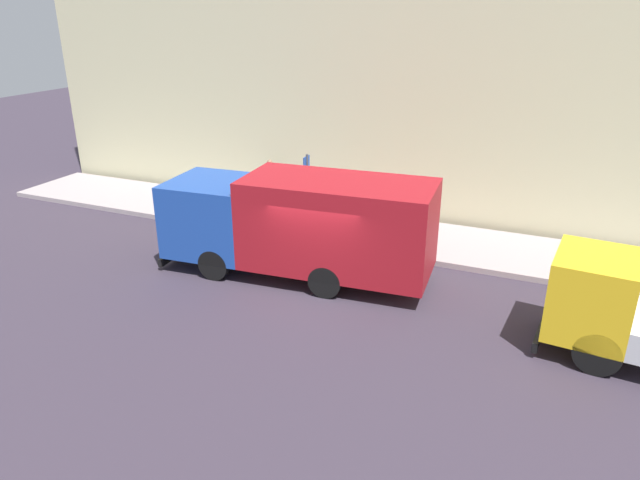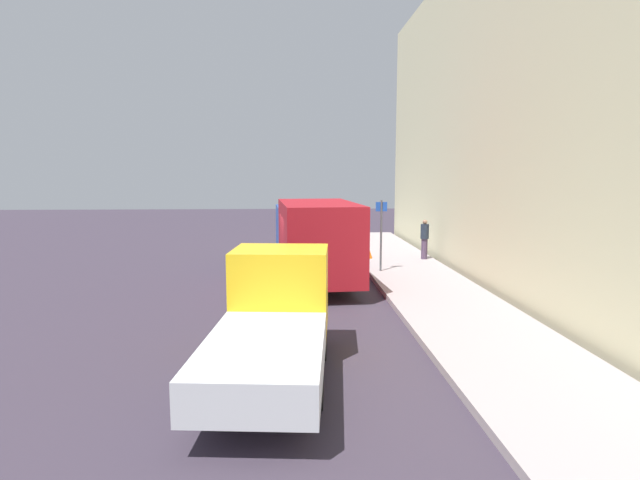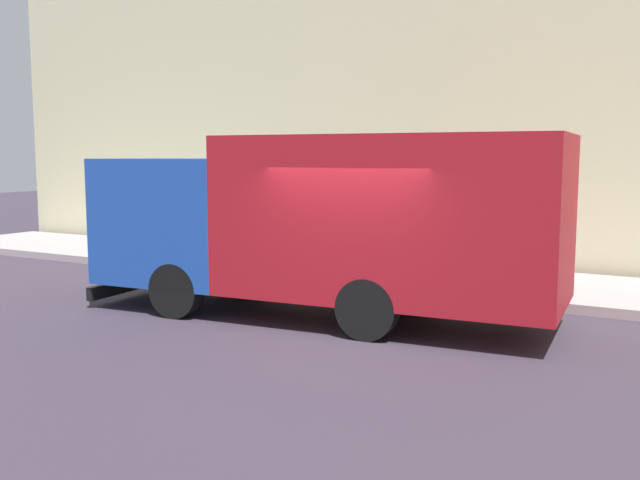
{
  "view_description": "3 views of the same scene",
  "coord_description": "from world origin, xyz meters",
  "px_view_note": "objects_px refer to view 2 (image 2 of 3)",
  "views": [
    {
      "loc": [
        -13.06,
        -5.7,
        7.35
      ],
      "look_at": [
        0.69,
        0.22,
        1.27
      ],
      "focal_mm": 32.32,
      "sensor_mm": 36.0,
      "label": 1
    },
    {
      "loc": [
        0.05,
        -17.77,
        3.97
      ],
      "look_at": [
        0.97,
        -0.86,
        1.77
      ],
      "focal_mm": 28.9,
      "sensor_mm": 36.0,
      "label": 2
    },
    {
      "loc": [
        -9.25,
        -4.55,
        2.68
      ],
      "look_at": [
        1.11,
        1.19,
        1.25
      ],
      "focal_mm": 39.48,
      "sensor_mm": 36.0,
      "label": 3
    }
  ],
  "objects_px": {
    "small_flatbed_truck": "(274,320)",
    "street_sign_post": "(381,230)",
    "traffic_cone_orange": "(367,250)",
    "pedestrian_walking": "(425,238)",
    "large_utility_truck": "(314,237)"
  },
  "relations": [
    {
      "from": "large_utility_truck",
      "to": "small_flatbed_truck",
      "type": "xyz_separation_m",
      "value": [
        -1.16,
        -8.82,
        -0.53
      ]
    },
    {
      "from": "large_utility_truck",
      "to": "traffic_cone_orange",
      "type": "relative_size",
      "value": 11.73
    },
    {
      "from": "pedestrian_walking",
      "to": "street_sign_post",
      "type": "height_order",
      "value": "street_sign_post"
    },
    {
      "from": "pedestrian_walking",
      "to": "street_sign_post",
      "type": "xyz_separation_m",
      "value": [
        -2.42,
        -2.68,
        0.69
      ]
    },
    {
      "from": "small_flatbed_truck",
      "to": "street_sign_post",
      "type": "distance_m",
      "value": 10.53
    },
    {
      "from": "traffic_cone_orange",
      "to": "street_sign_post",
      "type": "bearing_deg",
      "value": -88.48
    },
    {
      "from": "small_flatbed_truck",
      "to": "pedestrian_walking",
      "type": "bearing_deg",
      "value": 68.67
    },
    {
      "from": "small_flatbed_truck",
      "to": "traffic_cone_orange",
      "type": "height_order",
      "value": "small_flatbed_truck"
    },
    {
      "from": "traffic_cone_orange",
      "to": "street_sign_post",
      "type": "height_order",
      "value": "street_sign_post"
    },
    {
      "from": "street_sign_post",
      "to": "pedestrian_walking",
      "type": "bearing_deg",
      "value": 47.93
    },
    {
      "from": "small_flatbed_truck",
      "to": "pedestrian_walking",
      "type": "relative_size",
      "value": 3.16
    },
    {
      "from": "pedestrian_walking",
      "to": "traffic_cone_orange",
      "type": "xyz_separation_m",
      "value": [
        -2.5,
        0.39,
        -0.59
      ]
    },
    {
      "from": "small_flatbed_truck",
      "to": "street_sign_post",
      "type": "height_order",
      "value": "street_sign_post"
    },
    {
      "from": "large_utility_truck",
      "to": "small_flatbed_truck",
      "type": "height_order",
      "value": "large_utility_truck"
    },
    {
      "from": "traffic_cone_orange",
      "to": "small_flatbed_truck",
      "type": "bearing_deg",
      "value": -106.16
    }
  ]
}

